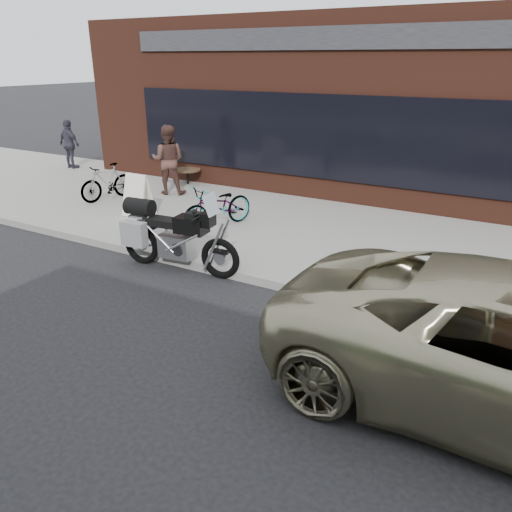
{
  "coord_description": "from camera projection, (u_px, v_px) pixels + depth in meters",
  "views": [
    {
      "loc": [
        3.15,
        -2.46,
        3.48
      ],
      "look_at": [
        -0.12,
        3.29,
        0.85
      ],
      "focal_mm": 35.0,
      "sensor_mm": 36.0,
      "label": 1
    }
  ],
  "objects": [
    {
      "name": "bicycle_rear",
      "position": [
        107.0,
        182.0,
        12.44
      ],
      "size": [
        0.75,
        1.54,
        0.89
      ],
      "primitive_type": "imported",
      "rotation": [
        0.0,
        0.0,
        -0.23
      ],
      "color": "gray",
      "rests_on": "near_sidewalk"
    },
    {
      "name": "motorcycle",
      "position": [
        170.0,
        236.0,
        8.59
      ],
      "size": [
        2.31,
        0.88,
        1.46
      ],
      "rotation": [
        0.0,
        0.0,
        0.09
      ],
      "color": "black",
      "rests_on": "ground"
    },
    {
      "name": "storefront",
      "position": [
        369.0,
        99.0,
        16.1
      ],
      "size": [
        14.0,
        10.07,
        4.5
      ],
      "color": "#51261A",
      "rests_on": "ground"
    },
    {
      "name": "cafe_table",
      "position": [
        187.0,
        170.0,
        14.01
      ],
      "size": [
        0.75,
        0.75,
        0.43
      ],
      "color": "black",
      "rests_on": "near_sidewalk"
    },
    {
      "name": "ground",
      "position": [
        96.0,
        453.0,
        4.72
      ],
      "size": [
        120.0,
        120.0,
        0.0
      ],
      "primitive_type": "plane",
      "color": "black",
      "rests_on": "ground"
    },
    {
      "name": "sandwich_sign",
      "position": [
        138.0,
        195.0,
        11.2
      ],
      "size": [
        0.6,
        0.56,
        0.94
      ],
      "rotation": [
        0.0,
        0.0,
        -0.03
      ],
      "color": "white",
      "rests_on": "near_sidewalk"
    },
    {
      "name": "cafe_patron_left",
      "position": [
        168.0,
        160.0,
        12.85
      ],
      "size": [
        1.06,
        0.97,
        1.77
      ],
      "primitive_type": "imported",
      "rotation": [
        0.0,
        0.0,
        3.58
      ],
      "color": "#51322B",
      "rests_on": "near_sidewalk"
    },
    {
      "name": "cafe_patron_right",
      "position": [
        70.0,
        144.0,
        15.92
      ],
      "size": [
        0.93,
        0.46,
        1.53
      ],
      "primitive_type": "imported",
      "rotation": [
        0.0,
        0.0,
        3.04
      ],
      "color": "#343341",
      "rests_on": "near_sidewalk"
    },
    {
      "name": "near_sidewalk",
      "position": [
        349.0,
        234.0,
        10.35
      ],
      "size": [
        44.0,
        6.0,
        0.15
      ],
      "primitive_type": "cube",
      "color": "gray",
      "rests_on": "ground"
    },
    {
      "name": "bicycle_front",
      "position": [
        218.0,
        206.0,
        10.38
      ],
      "size": [
        1.13,
        1.84,
        0.91
      ],
      "primitive_type": "imported",
      "rotation": [
        0.0,
        0.0,
        -0.33
      ],
      "color": "gray",
      "rests_on": "near_sidewalk"
    }
  ]
}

